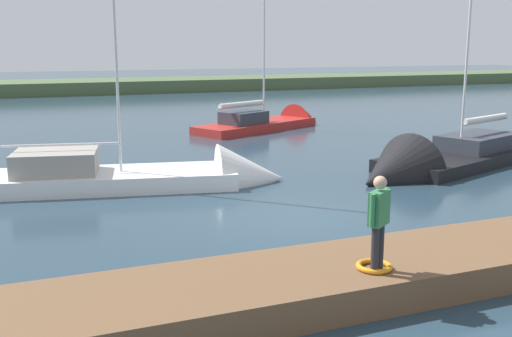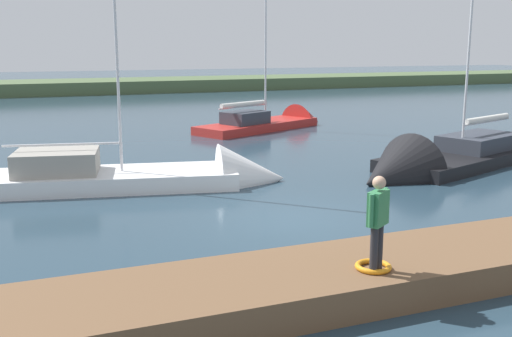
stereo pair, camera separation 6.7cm
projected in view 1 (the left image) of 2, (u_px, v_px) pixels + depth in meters
name	position (u px, v px, depth m)	size (l,w,h in m)	color
ground_plane	(293.00, 219.00, 16.15)	(200.00, 200.00, 0.00)	#263D4C
far_shoreline	(86.00, 93.00, 59.25)	(180.00, 8.00, 2.40)	#4C603D
dock_pier	(400.00, 269.00, 11.72)	(23.12, 2.46, 0.61)	brown
life_ring_buoy	(374.00, 266.00, 10.86)	(0.66, 0.66, 0.10)	orange
sailboat_far_left	(156.00, 180.00, 19.88)	(10.63, 4.48, 11.14)	white
sailboat_near_dock	(275.00, 126.00, 34.27)	(9.41, 6.14, 10.01)	#B22823
sailboat_behind_pier	(434.00, 166.00, 22.32)	(11.17, 6.31, 11.14)	black
person_on_dock	(379.00, 217.00, 10.53)	(0.57, 0.44, 1.75)	#28282D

